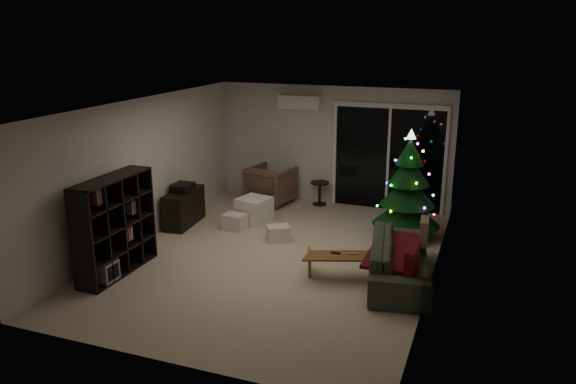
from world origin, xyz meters
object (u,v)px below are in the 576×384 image
media_cabinet (184,208)px  coffee_table (345,267)px  armchair (271,185)px  christmas_tree (408,184)px  bookshelf (105,224)px  sofa (400,260)px

media_cabinet → coffee_table: size_ratio=0.90×
armchair → christmas_tree: bearing=173.2°
bookshelf → sofa: size_ratio=0.70×
bookshelf → media_cabinet: 2.33m
sofa → christmas_tree: 2.01m
armchair → coffee_table: 3.98m
media_cabinet → christmas_tree: (4.09, 0.85, 0.64)m
bookshelf → sofa: (4.30, 1.25, -0.44)m
coffee_table → media_cabinet: bearing=140.1°
media_cabinet → sofa: size_ratio=0.50×
sofa → christmas_tree: bearing=-3.0°
bookshelf → coffee_table: bookshelf is taller
bookshelf → media_cabinet: bookshelf is taller
media_cabinet → sofa: 4.42m
sofa → coffee_table: bearing=97.7°
media_cabinet → armchair: (1.05, 1.84, 0.07)m
bookshelf → armchair: bearing=94.8°
media_cabinet → coffee_table: 3.75m
coffee_table → christmas_tree: bearing=55.2°
christmas_tree → bookshelf: bearing=-142.4°
bookshelf → christmas_tree: (4.09, 3.14, 0.22)m
armchair → coffee_table: armchair is taller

